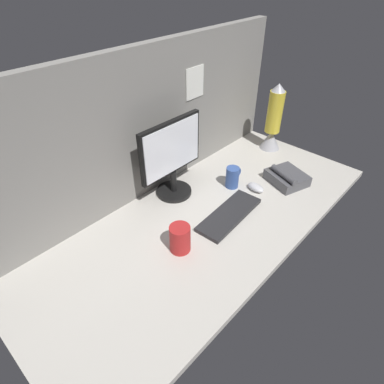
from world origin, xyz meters
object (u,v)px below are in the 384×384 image
at_px(mug_ceramic_blue, 233,177).
at_px(lava_lamp, 273,122).
at_px(monitor, 172,157).
at_px(desk_phone, 287,177).
at_px(keyboard, 229,215).
at_px(mouse, 256,187).
at_px(mug_red_plastic, 180,238).

xyz_separation_m(mug_ceramic_blue, lava_lamp, (0.49, 0.08, 0.11)).
bearing_deg(monitor, desk_phone, -38.74).
height_order(monitor, lava_lamp, lava_lamp).
height_order(keyboard, lava_lamp, lava_lamp).
relative_size(mouse, mug_red_plastic, 0.78).
relative_size(keyboard, mug_red_plastic, 3.02).
bearing_deg(mug_ceramic_blue, monitor, 143.05).
relative_size(monitor, mug_ceramic_blue, 3.47).
height_order(mug_red_plastic, mug_ceramic_blue, mug_red_plastic).
bearing_deg(monitor, mug_ceramic_blue, -36.95).
bearing_deg(mug_red_plastic, mouse, 0.16).
xyz_separation_m(keyboard, mug_ceramic_blue, (0.20, 0.14, 0.05)).
bearing_deg(mug_ceramic_blue, keyboard, -145.71).
distance_m(keyboard, mug_ceramic_blue, 0.25).
bearing_deg(keyboard, lava_lamp, 13.48).
bearing_deg(desk_phone, lava_lamp, 45.29).
bearing_deg(mug_red_plastic, keyboard, -4.40).
height_order(mouse, desk_phone, desk_phone).
bearing_deg(mouse, mug_red_plastic, -171.52).
bearing_deg(desk_phone, mug_red_plastic, 173.94).
relative_size(keyboard, mouse, 3.85).
distance_m(keyboard, lava_lamp, 0.75).
xyz_separation_m(mug_ceramic_blue, desk_phone, (0.22, -0.19, -0.03)).
relative_size(mug_ceramic_blue, desk_phone, 0.48).
relative_size(mug_ceramic_blue, lava_lamp, 0.28).
xyz_separation_m(monitor, mug_red_plastic, (-0.26, -0.30, -0.15)).
relative_size(keyboard, lava_lamp, 0.91).
distance_m(mouse, mug_red_plastic, 0.56).
bearing_deg(desk_phone, monitor, 141.26).
height_order(monitor, mouse, monitor).
relative_size(mug_red_plastic, mug_ceramic_blue, 1.08).
bearing_deg(lava_lamp, mug_ceramic_blue, -170.88).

